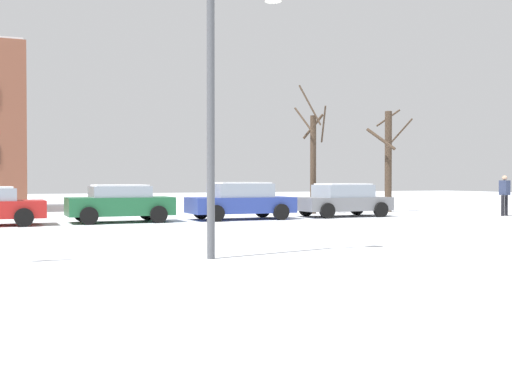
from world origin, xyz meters
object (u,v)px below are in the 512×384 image
object	(u,v)px
street_lamp	(224,86)
parked_car_gray	(343,200)
pedestrian_crossing	(505,192)
parked_car_green	(120,203)
parked_car_blue	(240,201)

from	to	relation	value
street_lamp	parked_car_gray	bearing A→B (deg)	50.29
parked_car_gray	pedestrian_crossing	size ratio (longest dim) A/B	2.24
street_lamp	parked_car_gray	size ratio (longest dim) A/B	1.44
parked_car_green	pedestrian_crossing	distance (m)	16.66
parked_car_blue	parked_car_gray	xyz separation A→B (m)	(4.80, 0.11, -0.03)
parked_car_blue	pedestrian_crossing	xyz separation A→B (m)	(11.69, -2.16, 0.29)
parked_car_green	parked_car_gray	xyz separation A→B (m)	(9.61, -0.01, 0.00)
street_lamp	parked_car_gray	world-z (taller)	street_lamp
parked_car_green	parked_car_gray	distance (m)	9.61
parked_car_blue	parked_car_gray	world-z (taller)	parked_car_blue
parked_car_gray	pedestrian_crossing	world-z (taller)	pedestrian_crossing
pedestrian_crossing	parked_car_blue	bearing A→B (deg)	169.55
parked_car_green	parked_car_gray	bearing A→B (deg)	-0.05
pedestrian_crossing	parked_car_green	bearing A→B (deg)	172.15
parked_car_blue	parked_car_green	bearing A→B (deg)	178.59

